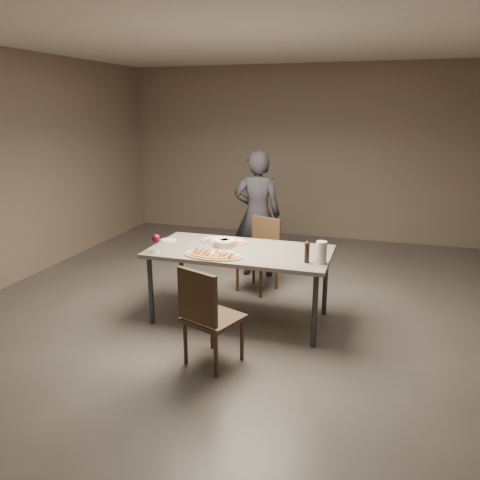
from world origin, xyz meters
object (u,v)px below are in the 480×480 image
(chair_near, at_px, (207,312))
(chair_far, at_px, (261,250))
(zucchini_pizza, at_px, (213,254))
(ham_pizza, at_px, (224,241))
(dining_table, at_px, (240,255))
(pepper_mill_left, at_px, (321,252))
(carafe, at_px, (321,252))
(diner, at_px, (257,214))
(bread_basket, at_px, (225,242))

(chair_near, distance_m, chair_far, 1.86)
(zucchini_pizza, bearing_deg, ham_pizza, 114.21)
(dining_table, xyz_separation_m, chair_far, (-0.01, 0.89, -0.21))
(pepper_mill_left, distance_m, carafe, 0.01)
(ham_pizza, bearing_deg, carafe, -31.30)
(carafe, distance_m, chair_near, 1.19)
(diner, bearing_deg, chair_near, 85.55)
(pepper_mill_left, distance_m, chair_far, 1.40)
(dining_table, bearing_deg, chair_far, 90.81)
(dining_table, height_order, carafe, carafe)
(dining_table, xyz_separation_m, ham_pizza, (-0.24, 0.21, 0.07))
(pepper_mill_left, bearing_deg, dining_table, 168.34)
(pepper_mill_left, xyz_separation_m, diner, (-1.02, 1.53, -0.04))
(bread_basket, xyz_separation_m, chair_near, (0.20, -1.04, -0.30))
(zucchini_pizza, height_order, ham_pizza, zucchini_pizza)
(ham_pizza, xyz_separation_m, bread_basket, (0.05, -0.15, 0.03))
(dining_table, distance_m, diner, 1.37)
(carafe, distance_m, chair_far, 1.42)
(bread_basket, bearing_deg, pepper_mill_left, -13.17)
(dining_table, relative_size, pepper_mill_left, 8.67)
(bread_basket, relative_size, pepper_mill_left, 1.06)
(dining_table, xyz_separation_m, zucchini_pizza, (-0.18, -0.28, 0.07))
(pepper_mill_left, relative_size, carafe, 1.01)
(bread_basket, bearing_deg, zucchini_pizza, -88.70)
(zucchini_pizza, relative_size, ham_pizza, 1.15)
(pepper_mill_left, height_order, chair_near, pepper_mill_left)
(bread_basket, xyz_separation_m, pepper_mill_left, (1.02, -0.24, 0.05))
(pepper_mill_left, distance_m, diner, 1.84)
(ham_pizza, relative_size, bread_basket, 2.28)
(pepper_mill_left, xyz_separation_m, carafe, (0.00, -0.01, 0.00))
(zucchini_pizza, distance_m, pepper_mill_left, 1.02)
(dining_table, bearing_deg, bread_basket, 160.38)
(dining_table, xyz_separation_m, pepper_mill_left, (0.83, -0.17, 0.15))
(chair_far, bearing_deg, pepper_mill_left, 148.02)
(ham_pizza, bearing_deg, bread_basket, -81.08)
(zucchini_pizza, height_order, diner, diner)
(dining_table, relative_size, chair_near, 2.04)
(ham_pizza, xyz_separation_m, chair_far, (0.23, 0.68, -0.28))
(bread_basket, bearing_deg, diner, 90.13)
(dining_table, height_order, diner, diner)
(zucchini_pizza, relative_size, diner, 0.35)
(bread_basket, height_order, carafe, carafe)
(diner, bearing_deg, bread_basket, 80.67)
(zucchini_pizza, relative_size, pepper_mill_left, 2.77)
(ham_pizza, distance_m, chair_far, 0.77)
(pepper_mill_left, bearing_deg, carafe, -90.00)
(carafe, xyz_separation_m, chair_far, (-0.84, 1.08, -0.37))
(chair_near, bearing_deg, chair_far, 111.56)
(dining_table, distance_m, chair_near, 0.99)
(carafe, bearing_deg, dining_table, 167.50)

